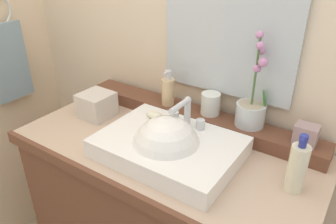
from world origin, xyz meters
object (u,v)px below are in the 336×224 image
object	(u,v)px
trinket_box	(306,134)
lotion_bottle	(297,167)
soap_bar	(154,115)
tumbler_cup	(211,104)
tissue_box	(97,105)
potted_plant	(252,108)
sink_basin	(167,148)
hand_towel	(10,62)
soap_dispenser	(168,91)

from	to	relation	value
trinket_box	lotion_bottle	size ratio (longest dim) A/B	0.39
soap_bar	tumbler_cup	world-z (taller)	tumbler_cup
lotion_bottle	tissue_box	bearing A→B (deg)	179.38
lotion_bottle	tumbler_cup	bearing A→B (deg)	152.30
soap_bar	potted_plant	bearing A→B (deg)	29.02
sink_basin	trinket_box	xyz separation A→B (m)	(0.39, 0.26, 0.06)
sink_basin	tumbler_cup	size ratio (longest dim) A/B	5.46
soap_bar	hand_towel	world-z (taller)	hand_towel
potted_plant	soap_dispenser	distance (m)	0.36
sink_basin	trinket_box	bearing A→B (deg)	34.12
trinket_box	hand_towel	distance (m)	1.39
soap_bar	lotion_bottle	bearing A→B (deg)	-3.46
sink_basin	trinket_box	size ratio (longest dim) A/B	6.31
soap_dispenser	tissue_box	size ratio (longest dim) A/B	1.16
trinket_box	soap_dispenser	bearing A→B (deg)	-179.16
soap_bar	potted_plant	xyz separation A→B (m)	(0.32, 0.18, 0.05)
soap_bar	lotion_bottle	size ratio (longest dim) A/B	0.36
sink_basin	lotion_bottle	xyz separation A→B (m)	(0.41, 0.07, 0.05)
soap_bar	potted_plant	distance (m)	0.37
trinket_box	sink_basin	bearing A→B (deg)	-146.11
hand_towel	potted_plant	bearing A→B (deg)	10.55
potted_plant	trinket_box	bearing A→B (deg)	-4.55
potted_plant	tumbler_cup	bearing A→B (deg)	-178.99
tumbler_cup	lotion_bottle	bearing A→B (deg)	-27.70
sink_basin	hand_towel	size ratio (longest dim) A/B	1.24
soap_bar	tissue_box	xyz separation A→B (m)	(-0.29, -0.02, -0.03)
soap_dispenser	hand_towel	world-z (taller)	hand_towel
sink_basin	tissue_box	world-z (taller)	sink_basin
sink_basin	soap_bar	bearing A→B (deg)	141.70
sink_basin	potted_plant	world-z (taller)	potted_plant
sink_basin	hand_towel	distance (m)	1.00
soap_bar	lotion_bottle	distance (m)	0.54
tissue_box	tumbler_cup	bearing A→B (deg)	24.17
soap_dispenser	tumbler_cup	bearing A→B (deg)	7.14
potted_plant	sink_basin	bearing A→B (deg)	-123.54
soap_bar	tumbler_cup	size ratio (longest dim) A/B	0.80
potted_plant	hand_towel	distance (m)	1.19
tumbler_cup	hand_towel	world-z (taller)	hand_towel
tissue_box	hand_towel	bearing A→B (deg)	-178.10
soap_bar	soap_dispenser	xyz separation A→B (m)	(-0.04, 0.15, 0.04)
hand_towel	soap_bar	bearing A→B (deg)	2.85
soap_dispenser	potted_plant	bearing A→B (deg)	4.28
sink_basin	soap_dispenser	world-z (taller)	soap_dispenser
lotion_bottle	soap_bar	bearing A→B (deg)	176.54
soap_dispenser	hand_towel	xyz separation A→B (m)	(-0.82, -0.19, 0.02)
tumbler_cup	lotion_bottle	xyz separation A→B (m)	(0.39, -0.21, -0.02)
tumbler_cup	hand_towel	size ratio (longest dim) A/B	0.23
sink_basin	potted_plant	size ratio (longest dim) A/B	1.36
soap_dispenser	trinket_box	distance (m)	0.56
sink_basin	tissue_box	size ratio (longest dim) A/B	3.68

